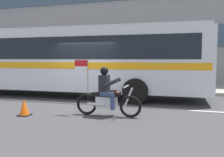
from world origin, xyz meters
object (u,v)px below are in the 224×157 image
(motorcycle_with_rider, at_px, (107,95))
(traffic_cone, at_px, (24,108))
(fire_hydrant, at_px, (88,80))
(transit_bus, at_px, (67,57))

(motorcycle_with_rider, bearing_deg, traffic_cone, -164.91)
(fire_hydrant, distance_m, traffic_cone, 7.37)
(fire_hydrant, relative_size, traffic_cone, 1.36)
(transit_bus, relative_size, traffic_cone, 23.90)
(transit_bus, xyz_separation_m, traffic_cone, (0.57, -4.12, -1.63))
(motorcycle_with_rider, height_order, fire_hydrant, motorcycle_with_rider)
(motorcycle_with_rider, distance_m, traffic_cone, 2.69)
(fire_hydrant, xyz_separation_m, traffic_cone, (0.84, -7.32, -0.26))
(transit_bus, bearing_deg, fire_hydrant, 94.79)
(transit_bus, distance_m, fire_hydrant, 3.49)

